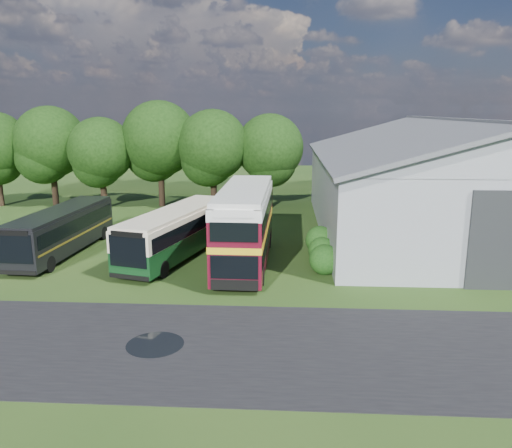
# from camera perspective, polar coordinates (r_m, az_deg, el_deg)

# --- Properties ---
(ground) EXTENTS (120.00, 120.00, 0.00)m
(ground) POSITION_cam_1_polar(r_m,az_deg,el_deg) (22.32, -5.71, -10.24)
(ground) COLOR #1E3D13
(ground) RESTS_ON ground
(asphalt_road) EXTENTS (60.00, 8.00, 0.02)m
(asphalt_road) POSITION_cam_1_polar(r_m,az_deg,el_deg) (19.36, 1.94, -13.99)
(asphalt_road) COLOR black
(asphalt_road) RESTS_ON ground
(puddle) EXTENTS (2.20, 2.20, 0.01)m
(puddle) POSITION_cam_1_polar(r_m,az_deg,el_deg) (19.95, -11.46, -13.39)
(puddle) COLOR black
(puddle) RESTS_ON ground
(storage_shed) EXTENTS (18.80, 24.80, 8.15)m
(storage_shed) POSITION_cam_1_polar(r_m,az_deg,el_deg) (38.34, 21.06, 5.20)
(storage_shed) COLOR gray
(storage_shed) RESTS_ON ground
(tree_left_a) EXTENTS (6.46, 6.46, 9.12)m
(tree_left_a) POSITION_cam_1_polar(r_m,az_deg,el_deg) (49.67, -22.43, 8.66)
(tree_left_a) COLOR black
(tree_left_a) RESTS_ON ground
(tree_left_b) EXTENTS (5.78, 5.78, 8.16)m
(tree_left_b) POSITION_cam_1_polar(r_m,az_deg,el_deg) (46.84, -17.31, 8.08)
(tree_left_b) COLOR black
(tree_left_b) RESTS_ON ground
(tree_mid) EXTENTS (6.80, 6.80, 9.60)m
(tree_mid) POSITION_cam_1_polar(r_m,az_deg,el_deg) (46.53, -10.97, 9.55)
(tree_mid) COLOR black
(tree_mid) RESTS_ON ground
(tree_right_a) EXTENTS (6.26, 6.26, 8.83)m
(tree_right_a) POSITION_cam_1_polar(r_m,az_deg,el_deg) (44.61, -4.95, 8.95)
(tree_right_a) COLOR black
(tree_right_a) RESTS_ON ground
(tree_right_b) EXTENTS (5.98, 5.98, 8.45)m
(tree_right_b) POSITION_cam_1_polar(r_m,az_deg,el_deg) (45.00, 1.59, 8.71)
(tree_right_b) COLOR black
(tree_right_b) RESTS_ON ground
(shrub_front) EXTENTS (1.70, 1.70, 1.70)m
(shrub_front) POSITION_cam_1_polar(r_m,az_deg,el_deg) (27.77, 7.81, -5.57)
(shrub_front) COLOR #194714
(shrub_front) RESTS_ON ground
(shrub_mid) EXTENTS (1.60, 1.60, 1.60)m
(shrub_mid) POSITION_cam_1_polar(r_m,az_deg,el_deg) (29.67, 7.52, -4.35)
(shrub_mid) COLOR #194714
(shrub_mid) RESTS_ON ground
(shrub_back) EXTENTS (1.80, 1.80, 1.80)m
(shrub_back) POSITION_cam_1_polar(r_m,az_deg,el_deg) (31.58, 7.26, -3.27)
(shrub_back) COLOR #194714
(shrub_back) RESTS_ON ground
(bus_green_single) EXTENTS (5.15, 10.90, 2.93)m
(bus_green_single) POSITION_cam_1_polar(r_m,az_deg,el_deg) (30.42, -9.06, -0.91)
(bus_green_single) COLOR black
(bus_green_single) RESTS_ON ground
(bus_maroon_double) EXTENTS (2.87, 10.52, 4.50)m
(bus_maroon_double) POSITION_cam_1_polar(r_m,az_deg,el_deg) (28.54, -1.27, -0.26)
(bus_maroon_double) COLOR black
(bus_maroon_double) RESTS_ON ground
(bus_dark_single) EXTENTS (2.94, 10.24, 2.79)m
(bus_dark_single) POSITION_cam_1_polar(r_m,az_deg,el_deg) (33.05, -21.29, -0.67)
(bus_dark_single) COLOR black
(bus_dark_single) RESTS_ON ground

